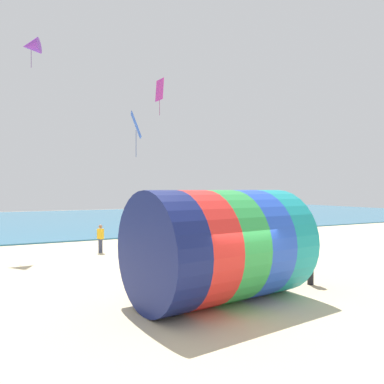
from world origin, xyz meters
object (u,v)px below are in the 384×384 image
giant_inflatable_tube (220,246)px  kite_purple_delta (31,46)px  bystander_near_water (100,238)px  kite_magenta_diamond (160,90)px  bystander_mid_beach (279,231)px  kite_blue_diamond (136,126)px  kite_handler (310,263)px

giant_inflatable_tube → kite_purple_delta: bearing=107.2°
kite_purple_delta → bystander_near_water: bearing=-48.1°
kite_magenta_diamond → bystander_mid_beach: 13.96m
kite_blue_diamond → bystander_mid_beach: size_ratio=1.52×
kite_magenta_diamond → bystander_near_water: 12.93m
kite_purple_delta → bystander_mid_beach: (14.64, -6.52, -11.92)m
kite_blue_diamond → kite_purple_delta: kite_purple_delta is taller
bystander_near_water → bystander_mid_beach: bearing=-13.4°
kite_magenta_diamond → giant_inflatable_tube: bearing=-105.5°
kite_blue_diamond → bystander_near_water: 7.17m
kite_blue_diamond → kite_magenta_diamond: bearing=53.5°
bystander_near_water → kite_handler: bearing=-63.7°
kite_blue_diamond → bystander_near_water: bearing=-178.5°
kite_handler → bystander_mid_beach: bearing=56.4°
giant_inflatable_tube → bystander_near_water: bearing=96.2°
kite_magenta_diamond → bystander_mid_beach: size_ratio=1.54×
kite_magenta_diamond → bystander_mid_beach: bearing=-53.9°
bystander_mid_beach → kite_blue_diamond: bearing=163.1°
giant_inflatable_tube → kite_handler: 4.40m
kite_purple_delta → kite_magenta_diamond: kite_purple_delta is taller
kite_blue_diamond → giant_inflatable_tube: bearing=-94.8°
kite_purple_delta → bystander_mid_beach: size_ratio=1.07×
kite_magenta_diamond → bystander_near_water: size_ratio=1.69×
kite_purple_delta → kite_magenta_diamond: 9.36m
giant_inflatable_tube → bystander_near_water: size_ratio=3.70×
bystander_mid_beach → bystander_near_water: bearing=166.6°
giant_inflatable_tube → bystander_near_water: 11.51m
kite_purple_delta → bystander_mid_beach: 19.97m
kite_handler → kite_blue_diamond: size_ratio=0.60×
kite_handler → bystander_near_water: (-5.52, 11.18, -0.00)m
kite_magenta_diamond → bystander_mid_beach: (5.45, -7.47, -10.45)m
kite_purple_delta → kite_magenta_diamond: bearing=5.9°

